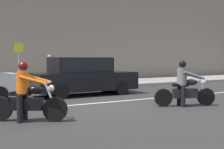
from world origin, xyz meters
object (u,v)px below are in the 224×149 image
Objects in this scene: motorcycle_with_rider_gray at (185,88)px; pedestrian_bystander at (49,67)px; parked_sedan_black at (83,76)px; street_sign_post at (19,61)px; motorcycle_with_rider_orange_stripe at (27,97)px.

pedestrian_bystander is at bearing 99.43° from motorcycle_with_rider_gray.
parked_sedan_black is (-1.68, 4.71, 0.23)m from motorcycle_with_rider_gray.
parked_sedan_black is 2.02× the size of street_sign_post.
pedestrian_bystander is (2.14, 1.52, -0.39)m from street_sign_post.
street_sign_post is (-3.73, 8.07, 0.92)m from motorcycle_with_rider_gray.
street_sign_post reaches higher than motorcycle_with_rider_orange_stripe.
street_sign_post is at bearing 121.42° from parked_sedan_black.
street_sign_post is at bearing 77.66° from motorcycle_with_rider_orange_stripe.
pedestrian_bystander reaches higher than motorcycle_with_rider_gray.
parked_sedan_black is 4.00m from street_sign_post.
pedestrian_bystander reaches higher than motorcycle_with_rider_orange_stripe.
street_sign_post reaches higher than parked_sedan_black.
street_sign_post is (1.71, 7.82, 0.92)m from motorcycle_with_rider_orange_stripe.
motorcycle_with_rider_orange_stripe is 5.84m from parked_sedan_black.
parked_sedan_black is at bearing -91.05° from pedestrian_bystander.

